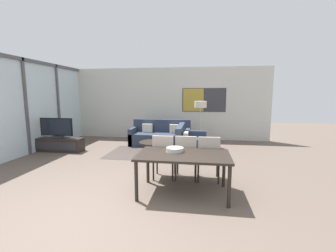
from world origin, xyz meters
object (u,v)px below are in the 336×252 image
at_px(television, 56,128).
at_px(dining_chair_centre, 186,156).
at_px(dining_table, 184,158).
at_px(sofa_side, 189,145).
at_px(tv_console, 58,144).
at_px(floor_lamp, 200,107).
at_px(fruit_bowl, 175,149).
at_px(dining_chair_right, 209,157).
at_px(sofa_main, 161,137).
at_px(coffee_table, 153,145).
at_px(dining_chair_left, 164,155).

bearing_deg(television, dining_chair_centre, -23.70).
bearing_deg(dining_table, sofa_side, 90.67).
xyz_separation_m(tv_console, floor_lamp, (4.42, 1.47, 1.13)).
height_order(sofa_side, fruit_bowl, sofa_side).
height_order(dining_chair_right, fruit_bowl, dining_chair_right).
xyz_separation_m(sofa_main, coffee_table, (0.00, -1.22, -0.01)).
distance_m(sofa_main, dining_chair_right, 3.57).
distance_m(dining_table, dining_chair_left, 0.80).
bearing_deg(fruit_bowl, floor_lamp, 83.42).
height_order(television, dining_chair_centre, television).
bearing_deg(dining_chair_left, dining_table, -54.42).
bearing_deg(dining_chair_right, tv_console, 158.23).
relative_size(sofa_main, dining_chair_right, 2.20).
xyz_separation_m(sofa_side, dining_table, (0.03, -2.67, 0.38)).
distance_m(coffee_table, fruit_bowl, 2.71).
height_order(tv_console, dining_chair_left, dining_chair_left).
distance_m(television, coffee_table, 3.08).
xyz_separation_m(sofa_main, fruit_bowl, (0.93, -3.71, 0.49)).
relative_size(dining_table, dining_chair_right, 1.71).
relative_size(sofa_main, dining_table, 1.29).
bearing_deg(dining_chair_left, dining_chair_centre, 3.38).
xyz_separation_m(dining_chair_centre, fruit_bowl, (-0.17, -0.53, 0.26)).
relative_size(sofa_side, floor_lamp, 0.98).
bearing_deg(sofa_side, television, 92.52).
distance_m(dining_table, dining_chair_centre, 0.68).
relative_size(tv_console, sofa_main, 0.78).
relative_size(tv_console, dining_chair_right, 1.71).
height_order(television, dining_chair_right, television).
relative_size(television, sofa_side, 0.71).
relative_size(sofa_main, coffee_table, 2.42).
xyz_separation_m(tv_console, fruit_bowl, (3.98, -2.35, 0.56)).
relative_size(coffee_table, dining_chair_left, 0.91).
bearing_deg(television, coffee_table, 2.80).
height_order(sofa_side, floor_lamp, floor_lamp).
bearing_deg(sofa_main, dining_chair_right, -64.03).
distance_m(sofa_side, dining_chair_left, 2.09).
bearing_deg(dining_chair_right, dining_chair_centre, 177.56).
xyz_separation_m(dining_chair_centre, floor_lamp, (0.27, 3.29, 0.83)).
bearing_deg(coffee_table, television, -177.20).
distance_m(sofa_side, fruit_bowl, 2.58).
bearing_deg(television, dining_table, -30.95).
distance_m(sofa_main, coffee_table, 1.22).
relative_size(dining_chair_centre, fruit_bowl, 2.95).
distance_m(dining_table, fruit_bowl, 0.25).
height_order(tv_console, sofa_side, sofa_side).
bearing_deg(floor_lamp, tv_console, -161.63).
bearing_deg(dining_chair_left, sofa_side, 78.12).
distance_m(television, floor_lamp, 4.69).
height_order(tv_console, television, television).
relative_size(coffee_table, dining_table, 0.53).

